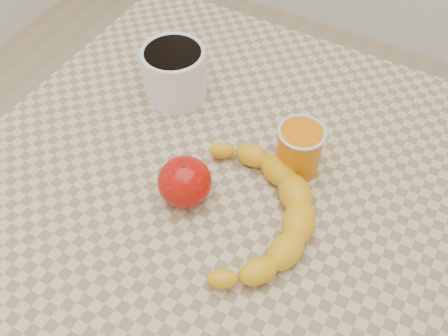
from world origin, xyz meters
The scene contains 5 objects.
table centered at (0.00, 0.00, 0.66)m, with size 0.80×0.80×0.75m.
coffee_mug centered at (-0.17, 0.12, 0.80)m, with size 0.17×0.15×0.10m.
orange_juice_glass centered at (0.09, 0.07, 0.79)m, with size 0.07×0.07×0.09m.
apple centered at (-0.03, -0.06, 0.79)m, with size 0.10×0.10×0.07m.
banana centered at (0.08, -0.05, 0.77)m, with size 0.29×0.35×0.05m, color yellow, non-canonical shape.
Camera 1 is at (0.23, -0.42, 1.37)m, focal length 40.00 mm.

